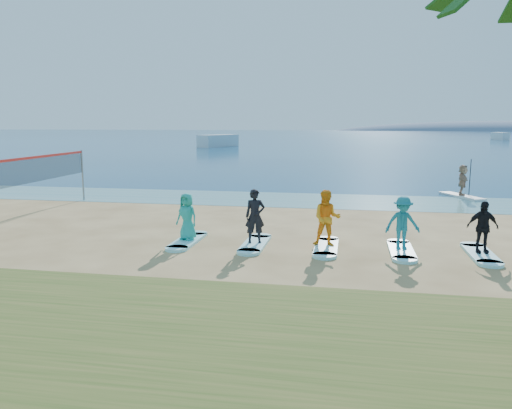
% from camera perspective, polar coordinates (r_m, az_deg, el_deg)
% --- Properties ---
extents(ground, '(600.00, 600.00, 0.00)m').
position_cam_1_polar(ground, '(14.97, 1.53, -5.45)').
color(ground, tan).
rests_on(ground, ground).
extents(shallow_water, '(600.00, 600.00, 0.00)m').
position_cam_1_polar(shallow_water, '(25.20, 5.35, 0.52)').
color(shallow_water, teal).
rests_on(shallow_water, ground).
extents(ocean, '(600.00, 600.00, 0.00)m').
position_cam_1_polar(ocean, '(174.36, 10.04, 7.78)').
color(ocean, navy).
rests_on(ocean, ground).
extents(volleyball_net, '(0.72, 9.07, 2.50)m').
position_cam_1_polar(volleyball_net, '(22.50, -24.26, 3.58)').
color(volleyball_net, gray).
rests_on(volleyball_net, ground).
extents(paddleboard, '(1.89, 3.02, 0.12)m').
position_cam_1_polar(paddleboard, '(28.17, 22.44, 0.88)').
color(paddleboard, silver).
rests_on(paddleboard, ground).
extents(paddleboarder, '(0.73, 1.53, 1.58)m').
position_cam_1_polar(paddleboarder, '(28.07, 22.55, 2.60)').
color(paddleboarder, tan).
rests_on(paddleboarder, paddleboard).
extents(boat_offshore_a, '(5.62, 8.54, 2.03)m').
position_cam_1_polar(boat_offshore_a, '(84.78, -4.33, 6.58)').
color(boat_offshore_a, silver).
rests_on(boat_offshore_a, ground).
extents(boat_offshore_b, '(3.10, 5.61, 1.81)m').
position_cam_1_polar(boat_offshore_b, '(135.40, 26.09, 6.64)').
color(boat_offshore_b, silver).
rests_on(boat_offshore_b, ground).
extents(surfboard_0, '(0.70, 2.20, 0.09)m').
position_cam_1_polar(surfboard_0, '(16.33, -7.83, -4.14)').
color(surfboard_0, '#A1F3F9').
rests_on(surfboard_0, ground).
extents(student_0, '(0.85, 0.68, 1.51)m').
position_cam_1_polar(student_0, '(16.16, -7.89, -1.37)').
color(student_0, teal).
rests_on(student_0, surfboard_0).
extents(surfboard_1, '(0.70, 2.20, 0.09)m').
position_cam_1_polar(surfboard_1, '(15.77, -0.11, -4.52)').
color(surfboard_1, '#A1F3F9').
rests_on(surfboard_1, ground).
extents(student_1, '(0.71, 0.57, 1.69)m').
position_cam_1_polar(student_1, '(15.59, -0.11, -1.33)').
color(student_1, black).
rests_on(student_1, surfboard_1).
extents(surfboard_2, '(0.70, 2.20, 0.09)m').
position_cam_1_polar(surfboard_2, '(15.52, 8.03, -4.84)').
color(surfboard_2, '#A1F3F9').
rests_on(surfboard_2, ground).
extents(student_2, '(0.84, 0.66, 1.72)m').
position_cam_1_polar(student_2, '(15.33, 8.11, -1.55)').
color(student_2, orange).
rests_on(student_2, surfboard_2).
extents(surfboard_3, '(0.70, 2.20, 0.09)m').
position_cam_1_polar(surfboard_3, '(15.59, 16.27, -5.06)').
color(surfboard_3, '#A1F3F9').
rests_on(surfboard_3, ground).
extents(student_3, '(1.13, 0.79, 1.59)m').
position_cam_1_polar(student_3, '(15.41, 16.41, -2.03)').
color(student_3, teal).
rests_on(student_3, surfboard_3).
extents(surfboard_4, '(0.70, 2.20, 0.09)m').
position_cam_1_polar(surfboard_4, '(15.97, 24.28, -5.18)').
color(surfboard_4, '#A1F3F9').
rests_on(surfboard_4, ground).
extents(student_4, '(0.92, 0.47, 1.51)m').
position_cam_1_polar(student_4, '(15.80, 24.47, -2.35)').
color(student_4, black).
rests_on(student_4, surfboard_4).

